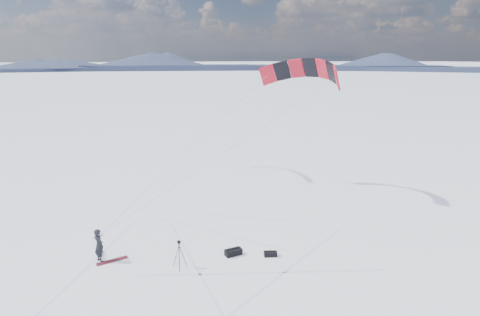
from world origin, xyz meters
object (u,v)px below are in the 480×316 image
snowkiter (100,261)px  snowboard (112,261)px  gear_bag_a (233,252)px  tripod (179,251)px  gear_bag_b (270,254)px

snowkiter → snowboard: size_ratio=1.12×
gear_bag_a → tripod: bearing=179.3°
snowkiter → gear_bag_a: (6.02, -2.31, 0.17)m
snowkiter → tripod: size_ratio=1.22×
tripod → gear_bag_b: size_ratio=1.92×
tripod → snowboard: bearing=134.3°
snowboard → gear_bag_a: 5.88m
snowkiter → snowboard: bearing=-136.5°
snowkiter → gear_bag_a: snowkiter is taller
snowkiter → gear_bag_a: bearing=-131.7°
snowboard → tripod: 3.53m
tripod → gear_bag_a: tripod is taller
gear_bag_a → gear_bag_b: (1.59, -0.93, -0.04)m
snowboard → gear_bag_b: gear_bag_b is taller
tripod → gear_bag_b: bearing=-20.2°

